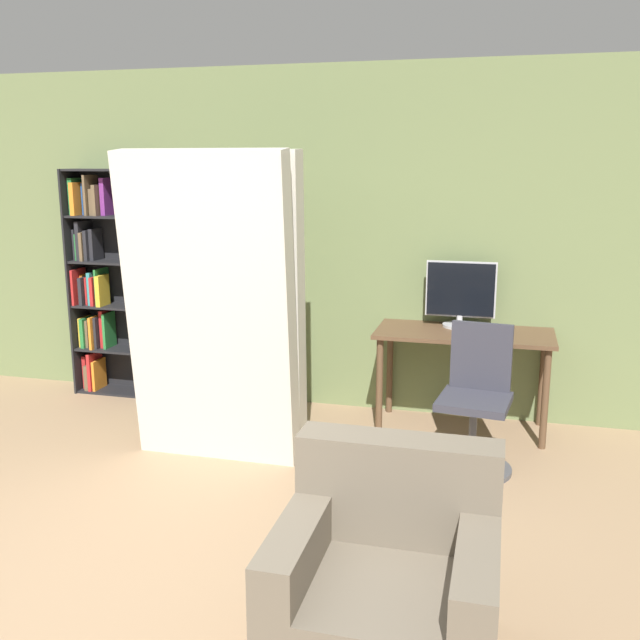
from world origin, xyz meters
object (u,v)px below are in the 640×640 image
at_px(office_chair, 475,411).
at_px(mattress_near, 210,311).
at_px(monitor, 461,294).
at_px(bookshelf, 107,281).
at_px(armchair, 388,585).
at_px(mattress_far, 224,305).

xyz_separation_m(office_chair, mattress_near, (-1.69, -0.31, 0.64)).
distance_m(monitor, bookshelf, 2.98).
bearing_deg(monitor, armchair, -91.55).
xyz_separation_m(bookshelf, mattress_far, (1.46, -0.95, 0.05)).
distance_m(mattress_far, armchair, 2.47).
bearing_deg(bookshelf, armchair, -44.25).
distance_m(bookshelf, mattress_near, 1.87).
distance_m(office_chair, mattress_far, 1.81).
bearing_deg(office_chair, bookshelf, 164.73).
bearing_deg(monitor, mattress_far, -148.68).
relative_size(mattress_far, armchair, 2.41).
height_order(bookshelf, armchair, bookshelf).
height_order(bookshelf, mattress_far, mattress_far).
bearing_deg(office_chair, armchair, -97.19).
height_order(office_chair, armchair, office_chair).
xyz_separation_m(bookshelf, mattress_near, (1.46, -1.17, 0.05)).
bearing_deg(monitor, office_chair, -78.35).
bearing_deg(armchair, mattress_far, 127.53).
distance_m(office_chair, bookshelf, 3.32).
bearing_deg(mattress_far, bookshelf, 146.98).
relative_size(bookshelf, mattress_near, 0.93).
relative_size(monitor, bookshelf, 0.27).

